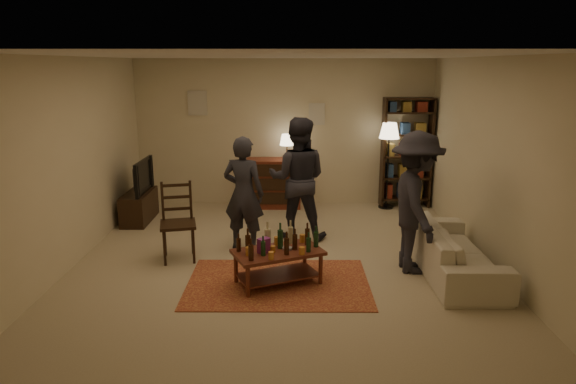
{
  "coord_description": "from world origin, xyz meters",
  "views": [
    {
      "loc": [
        0.13,
        -6.56,
        2.6
      ],
      "look_at": [
        0.09,
        0.1,
        0.94
      ],
      "focal_mm": 32.0,
      "sensor_mm": 36.0,
      "label": 1
    }
  ],
  "objects_px": {
    "coffee_table": "(278,253)",
    "sofa": "(454,250)",
    "floor_lamp": "(389,137)",
    "person_left": "(244,194)",
    "bookshelf": "(406,152)",
    "dresser": "(274,182)",
    "person_right": "(298,179)",
    "tv_stand": "(139,199)",
    "person_by_sofa": "(416,203)",
    "dining_chair": "(178,218)"
  },
  "relations": [
    {
      "from": "coffee_table",
      "to": "dresser",
      "type": "distance_m",
      "value": 3.48
    },
    {
      "from": "coffee_table",
      "to": "dresser",
      "type": "xyz_separation_m",
      "value": [
        -0.16,
        3.48,
        0.08
      ]
    },
    {
      "from": "person_left",
      "to": "person_by_sofa",
      "type": "height_order",
      "value": "person_by_sofa"
    },
    {
      "from": "dining_chair",
      "to": "person_right",
      "type": "height_order",
      "value": "person_right"
    },
    {
      "from": "bookshelf",
      "to": "person_left",
      "type": "xyz_separation_m",
      "value": [
        -2.79,
        -2.32,
        -0.21
      ]
    },
    {
      "from": "dining_chair",
      "to": "floor_lamp",
      "type": "distance_m",
      "value": 4.25
    },
    {
      "from": "person_left",
      "to": "tv_stand",
      "type": "bearing_deg",
      "value": -19.32
    },
    {
      "from": "floor_lamp",
      "to": "person_right",
      "type": "height_order",
      "value": "person_right"
    },
    {
      "from": "tv_stand",
      "to": "floor_lamp",
      "type": "relative_size",
      "value": 0.67
    },
    {
      "from": "coffee_table",
      "to": "dresser",
      "type": "relative_size",
      "value": 0.87
    },
    {
      "from": "tv_stand",
      "to": "person_right",
      "type": "distance_m",
      "value": 2.85
    },
    {
      "from": "bookshelf",
      "to": "person_left",
      "type": "relative_size",
      "value": 1.23
    },
    {
      "from": "coffee_table",
      "to": "bookshelf",
      "type": "distance_m",
      "value": 4.26
    },
    {
      "from": "dresser",
      "to": "bookshelf",
      "type": "bearing_deg",
      "value": 1.57
    },
    {
      "from": "floor_lamp",
      "to": "person_left",
      "type": "height_order",
      "value": "person_left"
    },
    {
      "from": "coffee_table",
      "to": "bookshelf",
      "type": "bearing_deg",
      "value": 57.3
    },
    {
      "from": "dresser",
      "to": "person_by_sofa",
      "type": "relative_size",
      "value": 0.75
    },
    {
      "from": "dresser",
      "to": "person_right",
      "type": "xyz_separation_m",
      "value": [
        0.42,
        -1.76,
        0.45
      ]
    },
    {
      "from": "tv_stand",
      "to": "floor_lamp",
      "type": "height_order",
      "value": "floor_lamp"
    },
    {
      "from": "coffee_table",
      "to": "dining_chair",
      "type": "distance_m",
      "value": 1.64
    },
    {
      "from": "coffee_table",
      "to": "person_left",
      "type": "relative_size",
      "value": 0.72
    },
    {
      "from": "tv_stand",
      "to": "person_right",
      "type": "relative_size",
      "value": 0.57
    },
    {
      "from": "floor_lamp",
      "to": "sofa",
      "type": "bearing_deg",
      "value": -84.27
    },
    {
      "from": "floor_lamp",
      "to": "sofa",
      "type": "height_order",
      "value": "floor_lamp"
    },
    {
      "from": "person_right",
      "to": "person_by_sofa",
      "type": "distance_m",
      "value": 1.95
    },
    {
      "from": "bookshelf",
      "to": "floor_lamp",
      "type": "distance_m",
      "value": 0.48
    },
    {
      "from": "dining_chair",
      "to": "sofa",
      "type": "relative_size",
      "value": 0.52
    },
    {
      "from": "dining_chair",
      "to": "bookshelf",
      "type": "height_order",
      "value": "bookshelf"
    },
    {
      "from": "dresser",
      "to": "dining_chair",
      "type": "bearing_deg",
      "value": -114.96
    },
    {
      "from": "dining_chair",
      "to": "tv_stand",
      "type": "relative_size",
      "value": 1.02
    },
    {
      "from": "tv_stand",
      "to": "person_right",
      "type": "bearing_deg",
      "value": -17.53
    },
    {
      "from": "bookshelf",
      "to": "dresser",
      "type": "bearing_deg",
      "value": -178.43
    },
    {
      "from": "tv_stand",
      "to": "bookshelf",
      "type": "distance_m",
      "value": 4.84
    },
    {
      "from": "bookshelf",
      "to": "person_by_sofa",
      "type": "height_order",
      "value": "bookshelf"
    },
    {
      "from": "tv_stand",
      "to": "person_left",
      "type": "distance_m",
      "value": 2.36
    },
    {
      "from": "coffee_table",
      "to": "person_right",
      "type": "height_order",
      "value": "person_right"
    },
    {
      "from": "coffee_table",
      "to": "sofa",
      "type": "xyz_separation_m",
      "value": [
        2.23,
        0.36,
        -0.09
      ]
    },
    {
      "from": "person_right",
      "to": "floor_lamp",
      "type": "bearing_deg",
      "value": -127.71
    },
    {
      "from": "tv_stand",
      "to": "sofa",
      "type": "height_order",
      "value": "tv_stand"
    },
    {
      "from": "dresser",
      "to": "person_left",
      "type": "distance_m",
      "value": 2.3
    },
    {
      "from": "dining_chair",
      "to": "sofa",
      "type": "bearing_deg",
      "value": -20.6
    },
    {
      "from": "person_by_sofa",
      "to": "bookshelf",
      "type": "bearing_deg",
      "value": -11.0
    },
    {
      "from": "tv_stand",
      "to": "person_left",
      "type": "xyz_separation_m",
      "value": [
        1.9,
        -1.34,
        0.43
      ]
    },
    {
      "from": "coffee_table",
      "to": "person_by_sofa",
      "type": "xyz_separation_m",
      "value": [
        1.73,
        0.44,
        0.51
      ]
    },
    {
      "from": "sofa",
      "to": "person_left",
      "type": "xyz_separation_m",
      "value": [
        -2.74,
        0.86,
        0.51
      ]
    },
    {
      "from": "bookshelf",
      "to": "person_left",
      "type": "distance_m",
      "value": 3.63
    },
    {
      "from": "person_by_sofa",
      "to": "coffee_table",
      "type": "bearing_deg",
      "value": 103.31
    },
    {
      "from": "coffee_table",
      "to": "floor_lamp",
      "type": "height_order",
      "value": "floor_lamp"
    },
    {
      "from": "person_left",
      "to": "person_by_sofa",
      "type": "xyz_separation_m",
      "value": [
        2.24,
        -0.79,
        0.08
      ]
    },
    {
      "from": "dresser",
      "to": "floor_lamp",
      "type": "distance_m",
      "value": 2.26
    }
  ]
}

